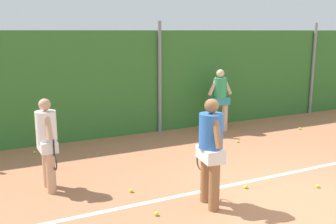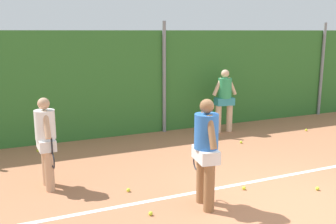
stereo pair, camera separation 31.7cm
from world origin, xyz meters
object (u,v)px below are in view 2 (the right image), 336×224
at_px(player_midcourt, 46,138).
at_px(tennis_ball_9, 318,189).
at_px(player_backcourt_far, 224,97).
at_px(tennis_ball_6, 241,142).
at_px(tennis_ball_3, 38,151).
at_px(tennis_ball_5, 244,188).
at_px(tennis_ball_2, 128,190).
at_px(player_foreground_near, 206,148).
at_px(tennis_ball_8, 306,130).
at_px(tennis_ball_0, 151,213).

xyz_separation_m(player_midcourt, tennis_ball_9, (4.35, -2.05, -0.89)).
distance_m(player_backcourt_far, tennis_ball_6, 1.52).
distance_m(tennis_ball_3, tennis_ball_5, 4.91).
relative_size(tennis_ball_2, tennis_ball_9, 1.00).
relative_size(player_foreground_near, tennis_ball_6, 26.66).
relative_size(tennis_ball_2, tennis_ball_8, 1.00).
bearing_deg(tennis_ball_8, tennis_ball_0, -153.09).
bearing_deg(tennis_ball_9, tennis_ball_2, 157.37).
bearing_deg(player_midcourt, tennis_ball_0, 33.94).
height_order(player_midcourt, tennis_ball_2, player_midcourt).
bearing_deg(player_midcourt, tennis_ball_6, 98.72).
relative_size(tennis_ball_0, tennis_ball_6, 1.00).
relative_size(player_foreground_near, tennis_ball_8, 26.66).
xyz_separation_m(player_foreground_near, player_backcourt_far, (2.77, 3.91, -0.00)).
distance_m(tennis_ball_5, tennis_ball_6, 2.93).
distance_m(player_backcourt_far, tennis_ball_5, 4.16).
relative_size(player_foreground_near, player_backcourt_far, 1.01).
bearing_deg(player_midcourt, player_foreground_near, 48.41).
bearing_deg(tennis_ball_5, tennis_ball_0, -172.62).
bearing_deg(tennis_ball_8, player_foreground_near, -148.57).
bearing_deg(player_backcourt_far, tennis_ball_8, 164.38).
xyz_separation_m(player_midcourt, tennis_ball_0, (1.29, -1.75, -0.89)).
bearing_deg(tennis_ball_5, tennis_ball_3, 129.81).
bearing_deg(player_midcourt, tennis_ball_2, 56.31).
bearing_deg(tennis_ball_2, player_midcourt, 148.78).
xyz_separation_m(player_backcourt_far, tennis_ball_8, (2.18, -0.88, -0.95)).
distance_m(tennis_ball_0, tennis_ball_8, 6.59).
distance_m(tennis_ball_0, tennis_ball_3, 4.21).
xyz_separation_m(player_foreground_near, tennis_ball_8, (4.96, 3.03, -0.95)).
height_order(player_backcourt_far, tennis_ball_8, player_backcourt_far).
bearing_deg(player_backcourt_far, tennis_ball_0, 52.64).
height_order(player_backcourt_far, tennis_ball_0, player_backcourt_far).
height_order(tennis_ball_5, tennis_ball_8, same).
xyz_separation_m(tennis_ball_8, tennis_ball_9, (-2.81, -3.28, 0.00)).
distance_m(player_backcourt_far, tennis_ball_8, 2.54).
relative_size(player_foreground_near, tennis_ball_3, 26.66).
bearing_deg(tennis_ball_8, player_midcourt, -170.23).
distance_m(player_midcourt, tennis_ball_2, 1.71).
relative_size(tennis_ball_0, tennis_ball_3, 1.00).
height_order(tennis_ball_2, tennis_ball_3, same).
xyz_separation_m(player_backcourt_far, tennis_ball_0, (-3.69, -3.86, -0.95)).
bearing_deg(tennis_ball_2, tennis_ball_8, 18.63).
height_order(player_midcourt, player_backcourt_far, player_backcourt_far).
relative_size(tennis_ball_6, tennis_ball_8, 1.00).
bearing_deg(tennis_ball_5, player_foreground_near, -163.13).
bearing_deg(tennis_ball_6, player_backcourt_far, 80.02).
xyz_separation_m(player_midcourt, tennis_ball_2, (1.25, -0.76, -0.89)).
xyz_separation_m(tennis_ball_0, tennis_ball_9, (3.06, -0.30, 0.00)).
bearing_deg(tennis_ball_3, player_foreground_near, -61.72).
distance_m(tennis_ball_2, tennis_ball_9, 3.36).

